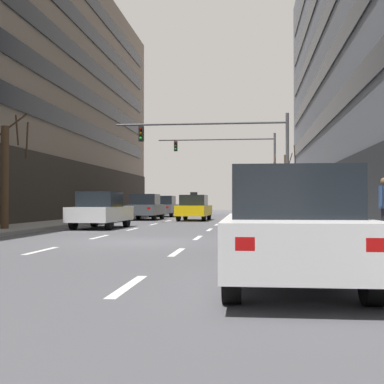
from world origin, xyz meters
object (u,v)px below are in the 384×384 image
at_px(car_driving_2, 101,210).
at_px(street_tree_0, 6,174).
at_px(car_parked_0, 291,228).
at_px(car_parked_1, 272,218).
at_px(car_parked_2, 265,211).
at_px(car_driving_1, 164,206).
at_px(traffic_signal_0, 231,146).
at_px(car_parked_3, 261,209).
at_px(traffic_signal_1, 239,158).
at_px(taxi_driving_3, 194,208).
at_px(car_driving_0, 146,207).
at_px(street_tree_1, 286,183).

xyz_separation_m(car_driving_2, street_tree_0, (-2.92, -3.27, 1.47)).
relative_size(car_driving_2, car_parked_0, 1.00).
bearing_deg(car_parked_1, car_parked_2, 90.00).
distance_m(car_driving_1, street_tree_0, 21.87).
distance_m(car_parked_1, traffic_signal_0, 15.38).
height_order(car_parked_1, car_parked_3, car_parked_3).
bearing_deg(car_driving_1, car_parked_0, -77.59).
height_order(car_parked_2, traffic_signal_1, traffic_signal_1).
xyz_separation_m(car_parked_1, traffic_signal_0, (-1.64, 14.89, 3.51)).
bearing_deg(traffic_signal_1, car_parked_2, -86.23).
distance_m(taxi_driving_3, car_parked_3, 7.47).
xyz_separation_m(car_parked_3, traffic_signal_1, (-1.50, 16.51, 4.00)).
bearing_deg(traffic_signal_1, car_parked_1, -87.09).
distance_m(car_parked_1, street_tree_0, 11.80).
bearing_deg(taxi_driving_3, car_parked_3, -56.49).
bearing_deg(car_parked_0, traffic_signal_0, 94.40).
relative_size(car_driving_0, street_tree_1, 0.83).
bearing_deg(car_parked_3, car_parked_1, -89.99).
xyz_separation_m(car_parked_3, street_tree_1, (2.23, 14.90, 1.85)).
bearing_deg(street_tree_0, car_parked_1, -29.51).
bearing_deg(car_parked_3, car_driving_1, 117.19).
relative_size(car_parked_1, car_parked_3, 0.91).
bearing_deg(street_tree_0, traffic_signal_1, 69.87).
relative_size(traffic_signal_0, street_tree_1, 1.76).
xyz_separation_m(car_driving_2, car_parked_1, (7.27, -9.03, -0.05)).
relative_size(car_parked_2, traffic_signal_1, 0.46).
height_order(car_driving_0, car_driving_2, car_driving_0).
height_order(taxi_driving_3, street_tree_0, street_tree_0).
bearing_deg(car_parked_0, street_tree_1, 86.27).
distance_m(car_parked_2, street_tree_0, 10.33).
bearing_deg(taxi_driving_3, street_tree_0, -114.30).
bearing_deg(car_parked_0, car_driving_1, 102.41).
bearing_deg(car_driving_2, taxi_driving_3, 72.82).
distance_m(car_driving_2, car_parked_3, 8.26).
relative_size(car_driving_1, taxi_driving_3, 1.02).
bearing_deg(car_driving_2, car_parked_2, -17.49).
bearing_deg(street_tree_0, taxi_driving_3, 65.70).
bearing_deg(street_tree_1, car_parked_1, -94.57).
xyz_separation_m(car_driving_2, taxi_driving_3, (3.14, 10.16, -0.01)).
distance_m(car_driving_2, car_parked_1, 11.59).
height_order(taxi_driving_3, traffic_signal_0, traffic_signal_0).
bearing_deg(car_parked_1, car_driving_1, 105.16).
bearing_deg(car_parked_3, car_driving_2, -151.61).
relative_size(car_driving_0, car_parked_2, 1.01).
bearing_deg(car_driving_0, taxi_driving_3, -17.33).
relative_size(car_driving_1, car_parked_3, 0.98).
height_order(car_parked_2, traffic_signal_0, traffic_signal_0).
xyz_separation_m(car_driving_0, car_driving_1, (0.05, 7.18, -0.02)).
height_order(taxi_driving_3, car_parked_0, taxi_driving_3).
bearing_deg(traffic_signal_1, car_driving_0, -122.93).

